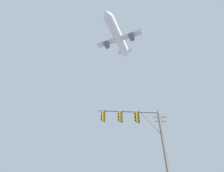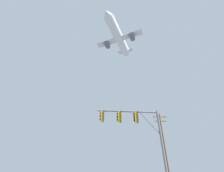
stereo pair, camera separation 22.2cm
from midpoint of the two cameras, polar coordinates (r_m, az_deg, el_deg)
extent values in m
cylinder|color=slate|center=(14.28, 18.59, -20.90)|extent=(0.20, 0.20, 6.29)
cylinder|color=slate|center=(14.21, 5.99, -9.63)|extent=(5.61, 0.45, 0.15)
cylinder|color=slate|center=(14.40, 14.12, -13.48)|extent=(1.75, 0.17, 2.10)
cube|color=gold|center=(13.77, -3.75, -11.37)|extent=(0.28, 0.33, 0.90)
cylinder|color=gold|center=(13.95, -3.68, -9.39)|extent=(0.05, 0.05, 0.12)
cube|color=black|center=(13.78, -3.16, -11.39)|extent=(0.05, 0.46, 1.04)
sphere|color=red|center=(13.86, -4.32, -10.29)|extent=(0.20, 0.20, 0.20)
cylinder|color=gold|center=(13.88, -4.58, -10.04)|extent=(0.05, 0.21, 0.21)
sphere|color=black|center=(13.77, -4.37, -11.38)|extent=(0.20, 0.20, 0.20)
cylinder|color=gold|center=(13.79, -4.63, -11.13)|extent=(0.05, 0.21, 0.21)
sphere|color=black|center=(13.68, -4.41, -12.49)|extent=(0.20, 0.20, 0.20)
cylinder|color=gold|center=(13.70, -4.68, -12.24)|extent=(0.05, 0.21, 0.21)
cube|color=gold|center=(13.90, 2.74, -11.58)|extent=(0.28, 0.33, 0.90)
cylinder|color=gold|center=(14.07, 2.69, -9.61)|extent=(0.05, 0.05, 0.12)
cube|color=black|center=(13.92, 3.33, -11.59)|extent=(0.05, 0.46, 1.04)
sphere|color=red|center=(13.97, 2.12, -10.52)|extent=(0.20, 0.20, 0.20)
cylinder|color=gold|center=(13.98, 1.85, -10.28)|extent=(0.05, 0.21, 0.21)
sphere|color=black|center=(13.88, 2.14, -11.60)|extent=(0.20, 0.20, 0.20)
cylinder|color=gold|center=(13.89, 1.86, -11.36)|extent=(0.05, 0.21, 0.21)
sphere|color=black|center=(13.79, 2.16, -12.70)|extent=(0.20, 0.20, 0.20)
cylinder|color=gold|center=(13.80, 1.88, -12.46)|extent=(0.05, 0.21, 0.21)
cube|color=gold|center=(14.19, 9.05, -11.64)|extent=(0.28, 0.33, 0.90)
cylinder|color=gold|center=(14.36, 8.89, -9.72)|extent=(0.05, 0.05, 0.12)
cube|color=black|center=(14.23, 9.61, -11.64)|extent=(0.05, 0.46, 1.04)
sphere|color=red|center=(14.25, 8.39, -10.62)|extent=(0.20, 0.20, 0.20)
cylinder|color=gold|center=(14.25, 8.11, -10.39)|extent=(0.05, 0.21, 0.21)
sphere|color=black|center=(14.16, 8.47, -11.68)|extent=(0.20, 0.20, 0.20)
cylinder|color=gold|center=(14.16, 8.19, -11.45)|extent=(0.05, 0.21, 0.21)
sphere|color=black|center=(14.07, 8.56, -12.76)|extent=(0.20, 0.20, 0.20)
cylinder|color=gold|center=(14.07, 8.28, -12.53)|extent=(0.05, 0.21, 0.21)
cylinder|color=brown|center=(24.77, 19.07, -20.51)|extent=(0.28, 0.28, 9.54)
cube|color=brown|center=(25.75, 17.47, -11.21)|extent=(2.20, 0.12, 0.12)
cube|color=brown|center=(25.54, 17.71, -12.68)|extent=(1.80, 0.12, 0.12)
cylinder|color=gray|center=(25.50, 15.48, -11.04)|extent=(0.10, 0.10, 0.18)
cylinder|color=gray|center=(26.10, 19.32, -10.87)|extent=(0.10, 0.10, 0.18)
cylinder|color=white|center=(64.17, 2.22, 18.08)|extent=(11.92, 20.05, 3.63)
cone|color=white|center=(57.77, -2.19, 25.90)|extent=(4.18, 3.72, 3.45)
cone|color=white|center=(71.73, 5.46, 11.79)|extent=(3.76, 3.36, 3.09)
cube|color=silver|center=(64.12, 2.42, 17.41)|extent=(18.54, 10.41, 0.41)
cylinder|color=#595B60|center=(62.34, 7.34, 18.03)|extent=(3.00, 3.33, 2.04)
cylinder|color=#595B60|center=(64.74, -2.21, 15.40)|extent=(3.00, 3.33, 2.04)
cube|color=#0C5933|center=(71.46, 4.77, 14.20)|extent=(1.59, 3.00, 4.31)
cube|color=silver|center=(70.44, 4.89, 13.09)|extent=(7.04, 4.73, 0.23)
camera|label=1|loc=(0.11, -90.22, 0.13)|focal=24.05mm
camera|label=2|loc=(0.11, 89.78, -0.13)|focal=24.05mm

